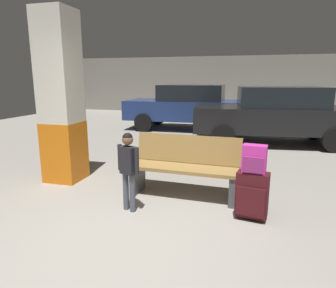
{
  "coord_description": "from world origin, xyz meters",
  "views": [
    {
      "loc": [
        1.25,
        -2.51,
        1.71
      ],
      "look_at": [
        0.21,
        1.3,
        0.85
      ],
      "focal_mm": 32.07,
      "sensor_mm": 36.0,
      "label": 1
    }
  ],
  "objects": [
    {
      "name": "structural_pillar",
      "position": [
        -1.76,
        1.83,
        1.39
      ],
      "size": [
        0.57,
        0.57,
        2.79
      ],
      "color": "orange",
      "rests_on": "ground_plane"
    },
    {
      "name": "child",
      "position": [
        -0.22,
        0.94,
        0.64
      ],
      "size": [
        0.33,
        0.25,
        1.05
      ],
      "color": "#4C5160",
      "rests_on": "ground_plane"
    },
    {
      "name": "backpack_bright",
      "position": [
        1.33,
        1.1,
        0.77
      ],
      "size": [
        0.3,
        0.22,
        0.34
      ],
      "color": "#D833A5",
      "rests_on": "suitcase"
    },
    {
      "name": "ground_plane",
      "position": [
        0.0,
        4.0,
        -0.05
      ],
      "size": [
        18.0,
        18.0,
        0.1
      ],
      "primitive_type": "cube",
      "color": "gray"
    },
    {
      "name": "bench",
      "position": [
        0.37,
        1.65,
        0.44
      ],
      "size": [
        1.62,
        0.6,
        0.89
      ],
      "color": "#9E7A42",
      "rests_on": "ground_plane"
    },
    {
      "name": "parked_car_far",
      "position": [
        -0.78,
        7.56,
        0.81
      ],
      "size": [
        4.12,
        1.84,
        1.51
      ],
      "color": "navy",
      "rests_on": "ground_plane"
    },
    {
      "name": "suitcase",
      "position": [
        1.33,
        1.1,
        0.32
      ],
      "size": [
        0.41,
        0.28,
        0.6
      ],
      "color": "#471419",
      "rests_on": "ground_plane"
    },
    {
      "name": "garage_back_wall",
      "position": [
        0.0,
        12.86,
        1.4
      ],
      "size": [
        18.0,
        0.12,
        2.8
      ],
      "primitive_type": "cube",
      "color": "gray",
      "rests_on": "ground_plane"
    },
    {
      "name": "parked_car_near",
      "position": [
        1.89,
        5.86,
        0.81
      ],
      "size": [
        4.26,
        2.14,
        1.51
      ],
      "color": "black",
      "rests_on": "ground_plane"
    }
  ]
}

